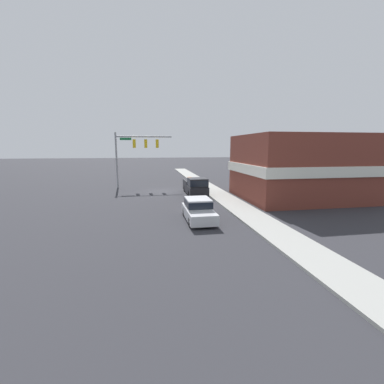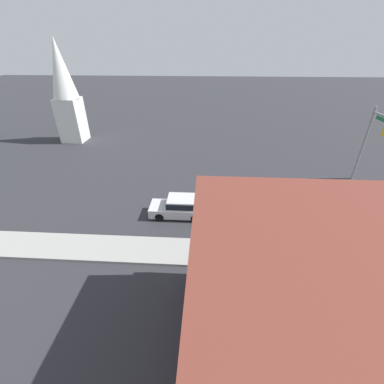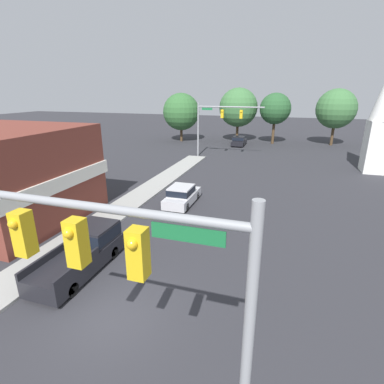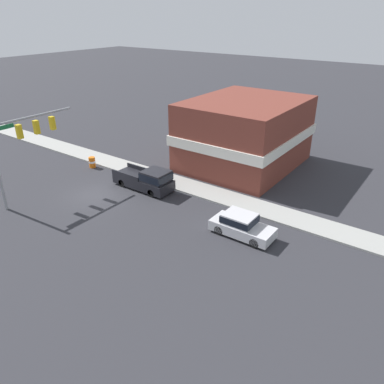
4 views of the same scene
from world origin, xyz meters
The scene contains 11 objects.
ground_plane centered at (0.00, 0.00, 0.00)m, with size 200.00×200.00×0.00m, color #2D2D33.
sidewalk_curb centered at (-5.70, 0.00, 0.07)m, with size 2.40×60.00×0.14m.
near_signal_assembly centered at (3.17, -3.58, 5.05)m, with size 7.00×0.49×6.88m.
far_signal_assembly centered at (-3.14, 30.76, 5.18)m, with size 8.63×0.49×7.06m.
car_lead centered at (-1.65, 12.59, 0.80)m, with size 1.81×4.26×1.54m.
car_distant centered at (-1.84, 40.63, 0.78)m, with size 1.94×4.36×1.50m.
pickup_truck_parked centered at (-3.32, 2.83, 0.93)m, with size 1.96×5.35×1.90m.
backdrop_tree_left_far centered at (-12.34, 42.09, 5.05)m, with size 6.28×6.28×8.20m.
backdrop_tree_left_mid centered at (-2.90, 44.79, 5.78)m, with size 6.51×6.51×9.04m.
backdrop_tree_center centered at (3.25, 44.28, 5.71)m, with size 5.02×5.02×8.24m.
backdrop_tree_right_mid centered at (12.54, 45.63, 5.79)m, with size 6.18×6.18×8.89m.
Camera 3 is at (5.89, -8.14, 8.53)m, focal length 28.00 mm.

